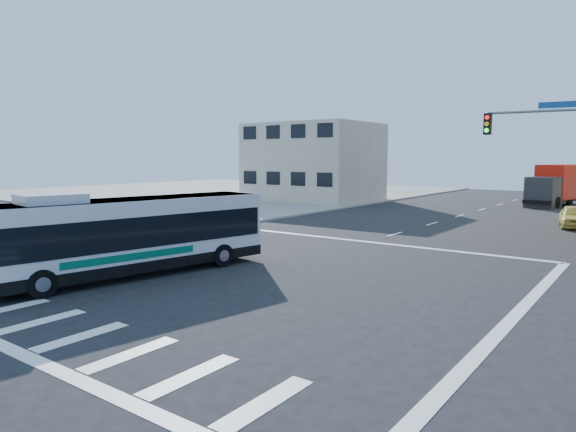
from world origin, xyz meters
The scene contains 7 objects.
ground centered at (0.00, 0.00, 0.00)m, with size 120.00×120.00×0.00m, color black.
sidewalk_nw centered at (-35.00, 35.00, 0.07)m, with size 50.00×50.00×0.15m, color gray.
building_west centered at (-17.02, 29.98, 4.01)m, with size 12.06×10.06×8.00m.
signal_mast_ne centered at (9.08, 10.62, 4.98)m, with size 7.91×1.13×8.07m.
transit_bus centered at (-3.68, -3.04, 1.61)m, with size 4.42×11.38×3.30m.
box_truck centered at (4.54, 38.71, 1.87)m, with size 4.09×8.89×3.86m.
parked_car centered at (8.16, 22.63, 0.73)m, with size 1.72×4.27×1.46m, color #DBD253.
Camera 1 is at (12.71, -15.05, 4.54)m, focal length 32.00 mm.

